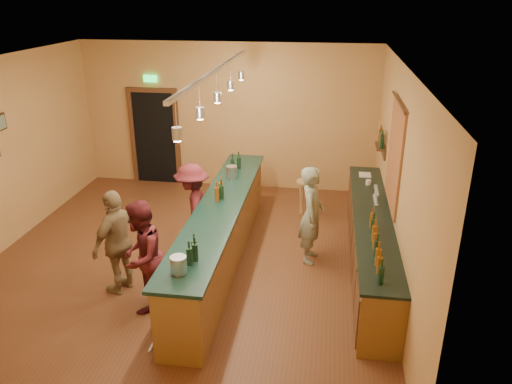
# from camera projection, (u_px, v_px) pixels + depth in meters

# --- Properties ---
(floor) EXTENTS (7.00, 7.00, 0.00)m
(floor) POSITION_uv_depth(u_px,v_px,m) (188.00, 259.00, 8.37)
(floor) COLOR brown
(floor) RESTS_ON ground
(ceiling) EXTENTS (6.50, 7.00, 0.02)m
(ceiling) POSITION_uv_depth(u_px,v_px,m) (177.00, 65.00, 7.16)
(ceiling) COLOR silver
(ceiling) RESTS_ON wall_back
(wall_back) EXTENTS (6.50, 0.02, 3.20)m
(wall_back) POSITION_uv_depth(u_px,v_px,m) (228.00, 117.00, 10.97)
(wall_back) COLOR #C28648
(wall_back) RESTS_ON floor
(wall_front) EXTENTS (6.50, 0.02, 3.20)m
(wall_front) POSITION_uv_depth(u_px,v_px,m) (76.00, 296.00, 4.56)
(wall_front) COLOR #C28648
(wall_front) RESTS_ON floor
(wall_right) EXTENTS (0.02, 7.00, 3.20)m
(wall_right) POSITION_uv_depth(u_px,v_px,m) (397.00, 181.00, 7.32)
(wall_right) COLOR #C28648
(wall_right) RESTS_ON floor
(doorway) EXTENTS (1.15, 0.09, 2.48)m
(doorway) POSITION_uv_depth(u_px,v_px,m) (155.00, 135.00, 11.36)
(doorway) COLOR black
(doorway) RESTS_ON wall_back
(tapestry) EXTENTS (0.03, 1.40, 1.60)m
(tapestry) POSITION_uv_depth(u_px,v_px,m) (395.00, 156.00, 7.60)
(tapestry) COLOR maroon
(tapestry) RESTS_ON wall_right
(bottle_shelf) EXTENTS (0.17, 0.55, 0.54)m
(bottle_shelf) POSITION_uv_depth(u_px,v_px,m) (381.00, 140.00, 9.05)
(bottle_shelf) COLOR #4D3317
(bottle_shelf) RESTS_ON wall_right
(back_counter) EXTENTS (0.60, 4.55, 1.27)m
(back_counter) POSITION_uv_depth(u_px,v_px,m) (370.00, 241.00, 7.94)
(back_counter) COLOR brown
(back_counter) RESTS_ON floor
(tasting_bar) EXTENTS (0.73, 5.10, 1.38)m
(tasting_bar) POSITION_uv_depth(u_px,v_px,m) (221.00, 229.00, 8.06)
(tasting_bar) COLOR brown
(tasting_bar) RESTS_ON floor
(pendant_track) EXTENTS (0.11, 4.60, 0.50)m
(pendant_track) POSITION_uv_depth(u_px,v_px,m) (217.00, 81.00, 7.17)
(pendant_track) COLOR silver
(pendant_track) RESTS_ON ceiling
(bartender) EXTENTS (0.43, 0.62, 1.64)m
(bartender) POSITION_uv_depth(u_px,v_px,m) (312.00, 215.00, 8.07)
(bartender) COLOR gray
(bartender) RESTS_ON floor
(customer_a) EXTENTS (0.62, 0.79, 1.61)m
(customer_a) POSITION_uv_depth(u_px,v_px,m) (141.00, 257.00, 6.83)
(customer_a) COLOR #59191E
(customer_a) RESTS_ON floor
(customer_b) EXTENTS (0.71, 1.02, 1.60)m
(customer_b) POSITION_uv_depth(u_px,v_px,m) (118.00, 242.00, 7.25)
(customer_b) COLOR #997A51
(customer_b) RESTS_ON floor
(customer_c) EXTENTS (0.76, 1.11, 1.57)m
(customer_c) POSITION_uv_depth(u_px,v_px,m) (193.00, 209.00, 8.37)
(customer_c) COLOR #59191E
(customer_c) RESTS_ON floor
(bar_stool) EXTENTS (0.37, 0.37, 0.76)m
(bar_stool) POSITION_uv_depth(u_px,v_px,m) (306.00, 188.00, 9.71)
(bar_stool) COLOR olive
(bar_stool) RESTS_ON floor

